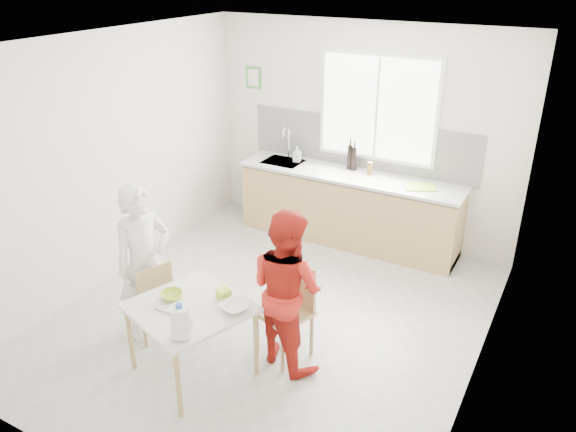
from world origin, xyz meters
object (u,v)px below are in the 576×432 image
object	(u,v)px
person_white	(144,264)
bowl_green	(172,295)
milk_jug	(181,321)
person_red	(287,289)
wine_bottle_b	(354,159)
bowl_white	(235,307)
chair_left	(151,296)
wine_bottle_a	(350,157)
chair_far	(290,305)
dining_table	(190,313)

from	to	relation	value
person_white	bowl_green	size ratio (longest dim) A/B	8.15
bowl_green	milk_jug	xyz separation A→B (m)	(0.42, -0.39, 0.12)
person_red	wine_bottle_b	xyz separation A→B (m)	(-0.48, 2.58, 0.33)
bowl_white	milk_jug	size ratio (longest dim) A/B	0.84
chair_left	person_red	xyz separation A→B (m)	(1.28, 0.32, 0.30)
person_white	wine_bottle_a	distance (m)	3.02
chair_far	wine_bottle_b	xyz separation A→B (m)	(-0.44, 2.47, 0.58)
bowl_white	bowl_green	bearing A→B (deg)	-168.09
chair_left	wine_bottle_b	distance (m)	3.08
bowl_green	wine_bottle_a	size ratio (longest dim) A/B	0.59
chair_left	person_red	bearing A→B (deg)	123.00
chair_left	wine_bottle_b	bearing A→B (deg)	-176.49
chair_left	bowl_green	size ratio (longest dim) A/B	4.27
wine_bottle_a	wine_bottle_b	bearing A→B (deg)	-12.96
person_red	bowl_white	distance (m)	0.49
chair_far	person_red	distance (m)	0.28
dining_table	chair_left	xyz separation A→B (m)	(-0.65, 0.22, -0.17)
dining_table	bowl_white	size ratio (longest dim) A/B	4.82
milk_jug	chair_left	bearing A→B (deg)	164.62
chair_far	wine_bottle_a	xyz separation A→B (m)	(-0.51, 2.48, 0.59)
bowl_green	person_red	bearing A→B (deg)	32.10
bowl_white	milk_jug	world-z (taller)	milk_jug
person_red	wine_bottle_b	world-z (taller)	person_red
bowl_white	wine_bottle_b	bearing A→B (deg)	94.00
person_white	bowl_green	bearing A→B (deg)	-95.16
person_red	bowl_white	size ratio (longest dim) A/B	6.37
chair_left	wine_bottle_a	bearing A→B (deg)	-175.21
bowl_white	chair_left	bearing A→B (deg)	175.13
wine_bottle_a	dining_table	bearing A→B (deg)	-91.66
bowl_green	milk_jug	distance (m)	0.58
wine_bottle_a	wine_bottle_b	world-z (taller)	wine_bottle_a
chair_left	chair_far	world-z (taller)	chair_far
bowl_white	milk_jug	xyz separation A→B (m)	(-0.15, -0.51, 0.12)
bowl_white	dining_table	bearing A→B (deg)	-159.25
chair_far	milk_jug	bearing A→B (deg)	-91.36
bowl_green	bowl_white	world-z (taller)	bowl_green
person_red	milk_jug	distance (m)	1.01
person_white	person_red	distance (m)	1.38
milk_jug	bowl_green	bearing A→B (deg)	156.43
person_white	wine_bottle_b	world-z (taller)	person_white
person_white	milk_jug	world-z (taller)	person_white
bowl_green	wine_bottle_b	size ratio (longest dim) A/B	0.63
wine_bottle_b	dining_table	bearing A→B (deg)	-92.86
bowl_white	person_white	bearing A→B (deg)	174.29
person_white	wine_bottle_b	size ratio (longest dim) A/B	5.14
dining_table	person_white	distance (m)	0.77
person_white	milk_jug	size ratio (longest dim) A/B	5.53
chair_far	bowl_green	world-z (taller)	chair_far
dining_table	wine_bottle_b	world-z (taller)	wine_bottle_b
bowl_green	wine_bottle_a	distance (m)	3.16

